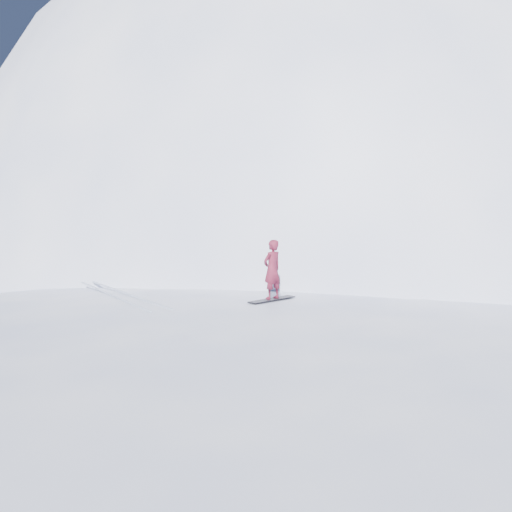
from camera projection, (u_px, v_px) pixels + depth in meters
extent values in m
plane|color=white|center=(188.00, 461.00, 8.60)|extent=(400.00, 400.00, 0.00)
ellipsoid|color=white|center=(191.00, 396.00, 11.73)|extent=(36.00, 28.00, 4.80)
ellipsoid|color=white|center=(337.00, 269.00, 41.43)|extent=(60.00, 56.00, 56.00)
ellipsoid|color=white|center=(243.00, 286.00, 30.89)|extent=(28.00, 24.00, 18.00)
ellipsoid|color=white|center=(511.00, 477.00, 8.05)|extent=(5.00, 4.50, 0.70)
ellipsoid|color=white|center=(59.00, 377.00, 13.14)|extent=(7.00, 6.30, 1.00)
ellipsoid|color=white|center=(355.00, 356.00, 15.20)|extent=(4.00, 3.60, 0.60)
cube|color=black|center=(272.00, 299.00, 12.16)|extent=(1.55, 0.74, 0.03)
imported|color=maroon|center=(272.00, 269.00, 12.09)|extent=(0.66, 0.54, 1.58)
cube|color=silver|center=(110.00, 294.00, 13.01)|extent=(1.08, 5.92, 0.04)
cube|color=silver|center=(126.00, 293.00, 13.20)|extent=(1.25, 5.89, 0.04)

